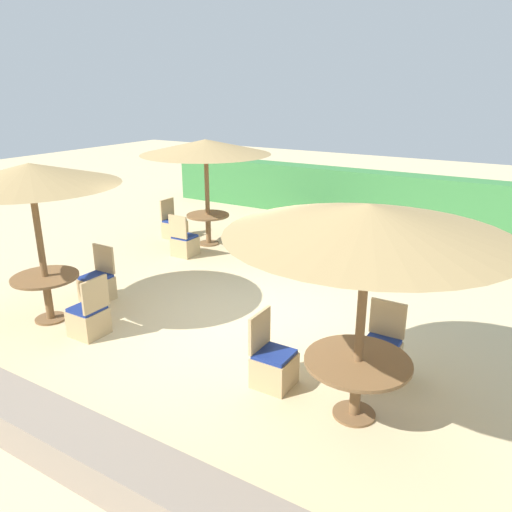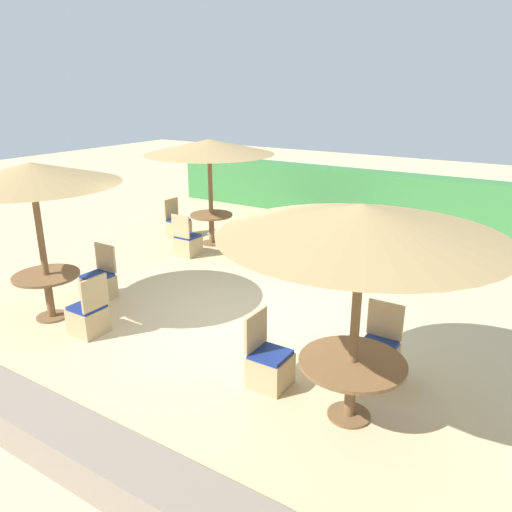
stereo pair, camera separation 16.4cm
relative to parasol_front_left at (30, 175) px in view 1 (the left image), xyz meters
The scene contains 15 objects.
ground_plane 3.72m from the parasol_front_left, 30.41° to the left, with size 40.00×40.00×0.00m, color #D1BA8C.
hedge_row 9.00m from the parasol_front_left, 73.39° to the left, with size 13.00×0.70×1.34m, color #387A3D.
stone_border 3.80m from the parasol_front_left, 37.22° to the right, with size 10.00×0.56×0.41m, color gray.
parasol_front_left is the anchor object (origin of this frame).
round_table_front_left 1.72m from the parasol_front_left, ahead, with size 1.00×1.00×0.73m.
patio_chair_front_left_north 2.23m from the parasol_front_left, 86.66° to the left, with size 0.46×0.46×0.93m.
patio_chair_front_left_east 2.24m from the parasol_front_left, ahead, with size 0.46×0.46×0.93m.
parasol_front_right 4.97m from the parasol_front_left, ahead, with size 2.89×2.89×2.42m.
round_table_front_right 5.26m from the parasol_front_left, ahead, with size 1.16×1.16×0.70m.
patio_chair_front_right_west 4.39m from the parasol_front_left, ahead, with size 0.46×0.46×0.93m.
patio_chair_front_right_north 5.46m from the parasol_front_left, 13.61° to the left, with size 0.46×0.46×0.93m.
parasol_back_left 4.51m from the parasol_front_left, 93.00° to the left, with size 2.89×2.89×2.39m.
round_table_back_left 4.83m from the parasol_front_left, 93.00° to the left, with size 0.98×0.98×0.71m.
patio_chair_back_left_west 5.07m from the parasol_front_left, 105.54° to the left, with size 0.46×0.46×0.93m.
patio_chair_back_left_south 4.10m from the parasol_front_left, 92.87° to the left, with size 0.46×0.46×0.93m.
Camera 1 is at (3.95, -5.89, 3.51)m, focal length 35.00 mm.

